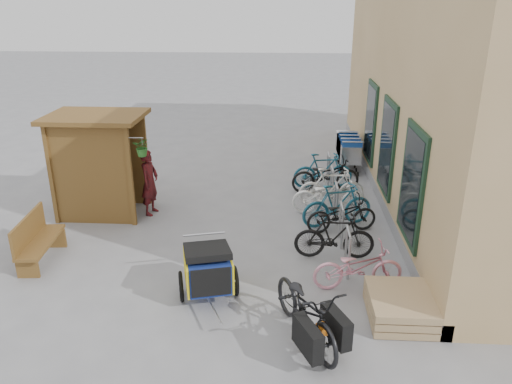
# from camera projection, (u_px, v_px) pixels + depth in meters

# --- Properties ---
(ground) EXTENTS (80.00, 80.00, 0.00)m
(ground) POSITION_uv_depth(u_px,v_px,m) (225.00, 268.00, 9.57)
(ground) COLOR gray
(building) EXTENTS (6.07, 13.00, 7.00)m
(building) POSITION_uv_depth(u_px,v_px,m) (509.00, 57.00, 12.12)
(building) COLOR tan
(building) RESTS_ON ground
(kiosk) EXTENTS (2.49, 1.65, 2.40)m
(kiosk) POSITION_uv_depth(u_px,v_px,m) (95.00, 151.00, 11.48)
(kiosk) COLOR brown
(kiosk) RESTS_ON ground
(bike_rack) EXTENTS (0.05, 5.35, 0.86)m
(bike_rack) POSITION_uv_depth(u_px,v_px,m) (336.00, 199.00, 11.48)
(bike_rack) COLOR #A5A8AD
(bike_rack) RESTS_ON ground
(pallet_stack) EXTENTS (1.00, 1.20, 0.40)m
(pallet_stack) POSITION_uv_depth(u_px,v_px,m) (400.00, 306.00, 8.02)
(pallet_stack) COLOR tan
(pallet_stack) RESTS_ON ground
(bench) EXTENTS (0.59, 1.55, 0.96)m
(bench) POSITION_uv_depth(u_px,v_px,m) (36.00, 239.00, 9.65)
(bench) COLOR brown
(bench) RESTS_ON ground
(shopping_carts) EXTENTS (0.60, 2.02, 1.07)m
(shopping_carts) POSITION_uv_depth(u_px,v_px,m) (348.00, 147.00, 15.12)
(shopping_carts) COLOR silver
(shopping_carts) RESTS_ON ground
(child_trailer) EXTENTS (1.11, 1.74, 1.00)m
(child_trailer) POSITION_uv_depth(u_px,v_px,m) (208.00, 268.00, 8.48)
(child_trailer) COLOR navy
(child_trailer) RESTS_ON ground
(cargo_bike) EXTENTS (1.43, 2.06, 1.03)m
(cargo_bike) POSITION_uv_depth(u_px,v_px,m) (307.00, 311.00, 7.41)
(cargo_bike) COLOR black
(cargo_bike) RESTS_ON ground
(person_kiosk) EXTENTS (0.49, 0.64, 1.58)m
(person_kiosk) POSITION_uv_depth(u_px,v_px,m) (150.00, 182.00, 11.73)
(person_kiosk) COLOR maroon
(person_kiosk) RESTS_ON ground
(bike_0) EXTENTS (1.67, 0.79, 0.84)m
(bike_0) POSITION_uv_depth(u_px,v_px,m) (358.00, 267.00, 8.78)
(bike_0) COLOR pink
(bike_0) RESTS_ON ground
(bike_1) EXTENTS (1.58, 0.45, 0.95)m
(bike_1) POSITION_uv_depth(u_px,v_px,m) (334.00, 236.00, 9.79)
(bike_1) COLOR black
(bike_1) RESTS_ON ground
(bike_2) EXTENTS (1.66, 0.90, 0.83)m
(bike_2) POSITION_uv_depth(u_px,v_px,m) (342.00, 214.00, 10.93)
(bike_2) COLOR black
(bike_2) RESTS_ON ground
(bike_3) EXTENTS (1.72, 0.97, 1.00)m
(bike_3) POSITION_uv_depth(u_px,v_px,m) (337.00, 205.00, 11.19)
(bike_3) COLOR #1E5F7B
(bike_3) RESTS_ON ground
(bike_4) EXTENTS (1.77, 0.65, 0.92)m
(bike_4) POSITION_uv_depth(u_px,v_px,m) (329.00, 196.00, 11.81)
(bike_4) COLOR white
(bike_4) RESTS_ON ground
(bike_5) EXTENTS (1.67, 0.60, 0.98)m
(bike_5) POSITION_uv_depth(u_px,v_px,m) (331.00, 187.00, 12.28)
(bike_5) COLOR white
(bike_5) RESTS_ON ground
(bike_6) EXTENTS (1.89, 0.95, 0.95)m
(bike_6) POSITION_uv_depth(u_px,v_px,m) (326.00, 175.00, 13.15)
(bike_6) COLOR black
(bike_6) RESTS_ON ground
(bike_7) EXTENTS (1.67, 0.72, 0.97)m
(bike_7) POSITION_uv_depth(u_px,v_px,m) (323.00, 171.00, 13.45)
(bike_7) COLOR #1E5F7B
(bike_7) RESTS_ON ground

